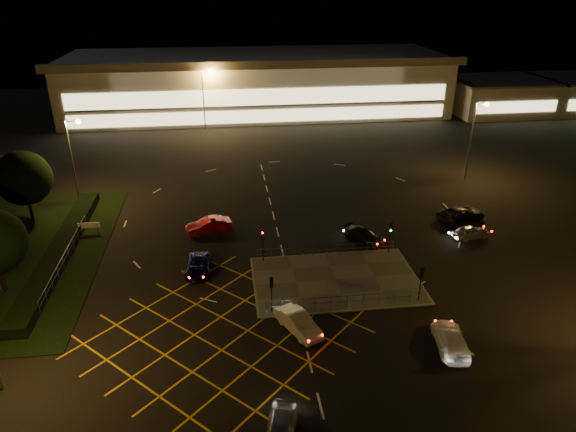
{
  "coord_description": "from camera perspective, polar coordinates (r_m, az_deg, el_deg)",
  "views": [
    {
      "loc": [
        -7.05,
        -39.26,
        24.1
      ],
      "look_at": [
        -0.97,
        7.46,
        2.0
      ],
      "focal_mm": 32.0,
      "sensor_mm": 36.0,
      "label": 1
    }
  ],
  "objects": [
    {
      "name": "ground",
      "position": [
        46.61,
        2.38,
        -6.03
      ],
      "size": [
        180.0,
        180.0,
        0.0
      ],
      "primitive_type": "plane",
      "color": "black",
      "rests_on": "ground"
    },
    {
      "name": "pedestrian_island",
      "position": [
        45.26,
        5.32,
        -7.08
      ],
      "size": [
        14.0,
        9.0,
        0.12
      ],
      "primitive_type": "cube",
      "color": "#4C4944",
      "rests_on": "ground"
    },
    {
      "name": "grass_verge",
      "position": [
        55.38,
        -28.81,
        -4.01
      ],
      "size": [
        18.0,
        30.0,
        0.08
      ],
      "primitive_type": "cube",
      "color": "black",
      "rests_on": "ground"
    },
    {
      "name": "hedge",
      "position": [
        53.48,
        -23.94,
        -3.41
      ],
      "size": [
        2.0,
        26.0,
        1.0
      ],
      "primitive_type": "cube",
      "color": "black",
      "rests_on": "ground"
    },
    {
      "name": "supermarket",
      "position": [
        103.19,
        -3.49,
        14.6
      ],
      "size": [
        72.0,
        26.5,
        10.5
      ],
      "color": "beige",
      "rests_on": "ground"
    },
    {
      "name": "retail_unit_a",
      "position": [
        109.29,
        22.33,
        12.29
      ],
      "size": [
        18.8,
        14.8,
        6.35
      ],
      "color": "beige",
      "rests_on": "ground"
    },
    {
      "name": "retail_unit_b",
      "position": [
        117.87,
        29.28,
        11.82
      ],
      "size": [
        14.8,
        14.8,
        6.35
      ],
      "color": "beige",
      "rests_on": "ground"
    },
    {
      "name": "streetlight_nw",
      "position": [
        62.12,
        -22.66,
        6.78
      ],
      "size": [
        1.78,
        0.56,
        10.03
      ],
      "color": "slate",
      "rests_on": "ground"
    },
    {
      "name": "streetlight_ne",
      "position": [
        69.36,
        20.12,
        8.96
      ],
      "size": [
        1.78,
        0.56,
        10.03
      ],
      "color": "slate",
      "rests_on": "ground"
    },
    {
      "name": "streetlight_far_left",
      "position": [
        89.04,
        -9.14,
        13.46
      ],
      "size": [
        1.78,
        0.56,
        10.03
      ],
      "color": "slate",
      "rests_on": "ground"
    },
    {
      "name": "streetlight_far_right",
      "position": [
        98.39,
        15.58,
        13.98
      ],
      "size": [
        1.78,
        0.56,
        10.03
      ],
      "color": "slate",
      "rests_on": "ground"
    },
    {
      "name": "signal_sw",
      "position": [
        39.86,
        -1.84,
        -7.93
      ],
      "size": [
        0.28,
        0.3,
        3.15
      ],
      "rotation": [
        0.0,
        0.0,
        3.14
      ],
      "color": "black",
      "rests_on": "pedestrian_island"
    },
    {
      "name": "signal_se",
      "position": [
        42.5,
        14.58,
        -6.54
      ],
      "size": [
        0.28,
        0.3,
        3.15
      ],
      "rotation": [
        0.0,
        0.0,
        3.14
      ],
      "color": "black",
      "rests_on": "pedestrian_island"
    },
    {
      "name": "signal_nw",
      "position": [
        46.73,
        -2.83,
        -2.62
      ],
      "size": [
        0.28,
        0.3,
        3.15
      ],
      "color": "black",
      "rests_on": "pedestrian_island"
    },
    {
      "name": "signal_ne",
      "position": [
        49.0,
        11.3,
        -1.73
      ],
      "size": [
        0.28,
        0.3,
        3.15
      ],
      "color": "black",
      "rests_on": "pedestrian_island"
    },
    {
      "name": "tree_c",
      "position": [
        60.35,
        -27.33,
        3.75
      ],
      "size": [
        5.76,
        5.76,
        7.84
      ],
      "color": "black",
      "rests_on": "ground"
    },
    {
      "name": "car_near_silver",
      "position": [
        31.52,
        -0.86,
        -22.73
      ],
      "size": [
        2.69,
        4.56,
        1.46
      ],
      "primitive_type": "imported",
      "rotation": [
        0.0,
        0.0,
        6.04
      ],
      "color": "#AFB1B7",
      "rests_on": "ground"
    },
    {
      "name": "car_queue_white",
      "position": [
        38.94,
        1.19,
        -11.77
      ],
      "size": [
        3.32,
        4.61,
        1.45
      ],
      "primitive_type": "imported",
      "rotation": [
        0.0,
        0.0,
        0.46
      ],
      "color": "silver",
      "rests_on": "ground"
    },
    {
      "name": "car_left_blue",
      "position": [
        46.71,
        -9.94,
        -5.46
      ],
      "size": [
        2.31,
        4.62,
        1.26
      ],
      "primitive_type": "imported",
      "rotation": [
        0.0,
        0.0,
        6.23
      ],
      "color": "#0B1143",
      "rests_on": "ground"
    },
    {
      "name": "car_far_dkgrey",
      "position": [
        51.7,
        8.43,
        -2.16
      ],
      "size": [
        4.03,
        4.55,
        1.26
      ],
      "primitive_type": "imported",
      "rotation": [
        0.0,
        0.0,
        0.64
      ],
      "color": "black",
      "rests_on": "ground"
    },
    {
      "name": "car_right_silver",
      "position": [
        54.91,
        19.6,
        -1.7
      ],
      "size": [
        4.17,
        2.33,
        1.34
      ],
      "primitive_type": "imported",
      "rotation": [
        0.0,
        0.0,
        1.77
      ],
      "color": "silver",
      "rests_on": "ground"
    },
    {
      "name": "car_circ_red",
      "position": [
        53.5,
        -8.79,
        -1.05
      ],
      "size": [
        4.91,
        2.66,
        1.54
      ],
      "primitive_type": "imported",
      "rotation": [
        0.0,
        0.0,
        4.94
      ],
      "color": "maroon",
      "rests_on": "ground"
    },
    {
      "name": "car_east_grey",
      "position": [
        58.66,
        18.74,
        0.25
      ],
      "size": [
        5.8,
        3.84,
        1.48
      ],
      "primitive_type": "imported",
      "rotation": [
        0.0,
        0.0,
        1.85
      ],
      "color": "black",
      "rests_on": "ground"
    },
    {
      "name": "car_approach_white",
      "position": [
        39.2,
        17.63,
        -12.9
      ],
      "size": [
        2.75,
        5.16,
        1.42
      ],
      "primitive_type": "imported",
      "rotation": [
        0.0,
        0.0,
        2.98
      ],
      "color": "white",
      "rests_on": "ground"
    }
  ]
}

